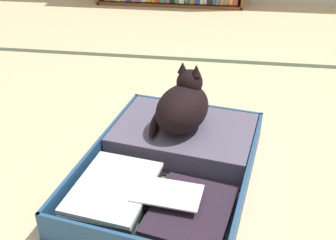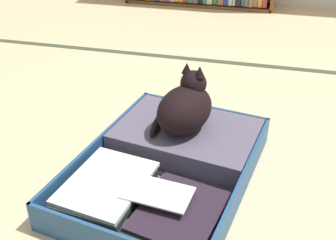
# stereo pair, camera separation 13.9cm
# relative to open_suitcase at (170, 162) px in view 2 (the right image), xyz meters

# --- Properties ---
(ground_plane) EXTENTS (10.00, 10.00, 0.00)m
(ground_plane) POSITION_rel_open_suitcase_xyz_m (0.14, 0.05, -0.05)
(ground_plane) COLOR #CCBB8E
(tatami_border) EXTENTS (4.80, 0.05, 0.00)m
(tatami_border) POSITION_rel_open_suitcase_xyz_m (0.14, 1.11, -0.05)
(tatami_border) COLOR #3A4631
(tatami_border) RESTS_ON ground_plane
(open_suitcase) EXTENTS (0.70, 0.90, 0.11)m
(open_suitcase) POSITION_rel_open_suitcase_xyz_m (0.00, 0.00, 0.00)
(open_suitcase) COLOR navy
(open_suitcase) RESTS_ON ground_plane
(black_cat) EXTENTS (0.26, 0.31, 0.26)m
(black_cat) POSITION_rel_open_suitcase_xyz_m (0.03, 0.15, 0.16)
(black_cat) COLOR black
(black_cat) RESTS_ON open_suitcase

